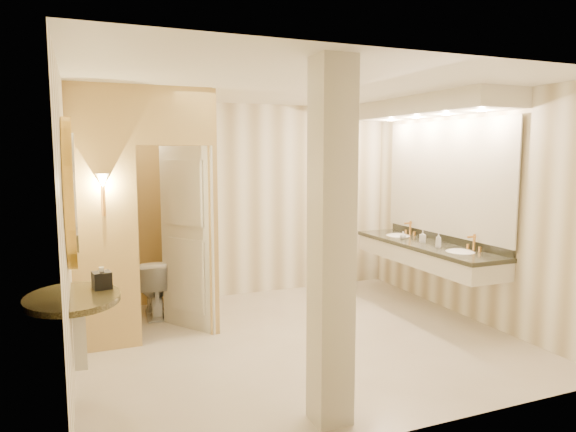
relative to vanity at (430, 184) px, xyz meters
The scene contains 16 objects.
floor 2.59m from the vanity, 168.57° to the right, with size 4.50×4.50×0.00m, color beige.
ceiling 2.29m from the vanity, 168.57° to the right, with size 4.50×4.50×0.00m, color white.
wall_back 2.56m from the vanity, 141.05° to the left, with size 4.50×0.02×2.70m, color white.
wall_front 3.12m from the vanity, 129.51° to the right, with size 4.50×0.02×2.70m, color white.
wall_left 4.26m from the vanity, behind, with size 0.02×4.00×2.70m, color white.
wall_right 0.56m from the vanity, 55.91° to the right, with size 0.02×4.00×2.70m, color white.
toilet_closet 3.17m from the vanity, 169.70° to the left, with size 1.50×1.55×2.70m.
wall_sconce 3.91m from the vanity, behind, with size 0.14×0.14×0.42m.
vanity is the anchor object (origin of this frame).
console_shelf 4.31m from the vanity, 167.40° to the right, with size 0.93×0.93×1.91m.
pillar 3.18m from the vanity, 139.99° to the right, with size 0.27×0.27×2.70m, color beige.
tissue_box 4.11m from the vanity, 168.61° to the right, with size 0.15×0.15×0.15m, color black.
toilet 3.70m from the vanity, 162.56° to the left, with size 0.40×0.71×0.72m, color white.
soap_bottle_a 0.68m from the vanity, 135.64° to the left, with size 0.07×0.07×0.15m, color beige.
soap_bottle_b 0.80m from the vanity, 111.28° to the left, with size 0.08×0.08×0.11m, color silver.
soap_bottle_c 0.75m from the vanity, 108.39° to the right, with size 0.07×0.07×0.18m, color #C6B28C.
Camera 1 is at (-2.13, -4.94, 2.02)m, focal length 32.00 mm.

